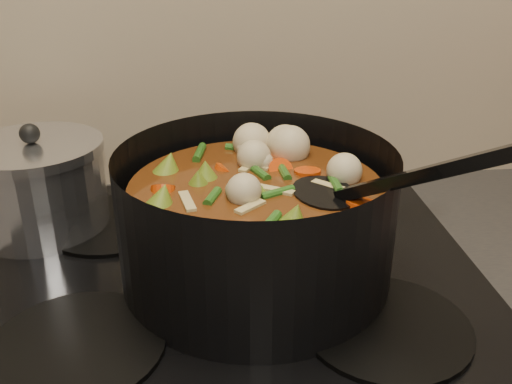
{
  "coord_description": "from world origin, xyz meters",
  "views": [
    {
      "loc": [
        -0.02,
        1.33,
        1.32
      ],
      "look_at": [
        0.03,
        1.92,
        1.04
      ],
      "focal_mm": 40.0,
      "sensor_mm": 36.0,
      "label": 1
    }
  ],
  "objects": [
    {
      "name": "stovetop",
      "position": [
        0.0,
        1.93,
        0.92
      ],
      "size": [
        0.62,
        0.54,
        0.03
      ],
      "color": "black",
      "rests_on": "counter"
    },
    {
      "name": "stockpot",
      "position": [
        0.03,
        1.91,
        1.0
      ],
      "size": [
        0.42,
        0.42,
        0.24
      ],
      "rotation": [
        0.0,
        0.0,
        0.42
      ],
      "color": "black",
      "rests_on": "stovetop"
    },
    {
      "name": "saucepan",
      "position": [
        -0.25,
        2.07,
        0.99
      ],
      "size": [
        0.19,
        0.19,
        0.15
      ],
      "rotation": [
        0.0,
        0.0,
        -0.23
      ],
      "color": "silver",
      "rests_on": "stovetop"
    }
  ]
}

